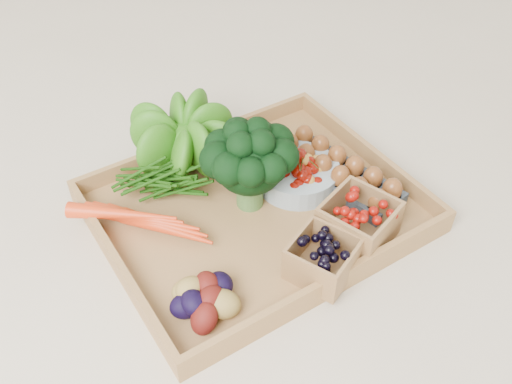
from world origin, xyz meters
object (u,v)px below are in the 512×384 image
tray (256,213)px  cherry_bowl (298,175)px  egg_carton (337,176)px  broccoli (250,177)px

tray → cherry_bowl: 0.11m
cherry_bowl → egg_carton: cherry_bowl is taller
egg_carton → cherry_bowl: bearing=137.6°
broccoli → egg_carton: size_ratio=0.63×
tray → egg_carton: size_ratio=2.09×
broccoli → egg_carton: 0.18m
cherry_bowl → tray: bearing=-169.8°
cherry_bowl → egg_carton: 0.08m
tray → cherry_bowl: cherry_bowl is taller
broccoli → egg_carton: bearing=-13.7°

